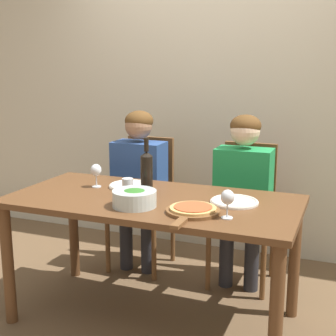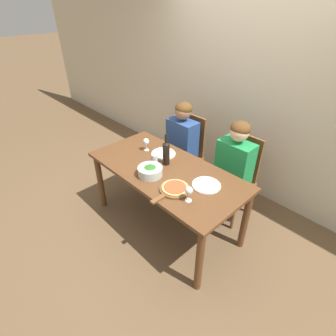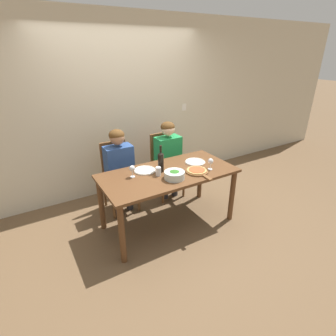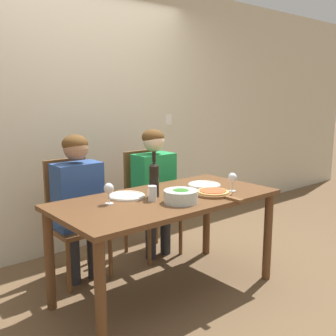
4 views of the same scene
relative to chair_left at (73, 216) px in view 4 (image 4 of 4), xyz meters
name	(u,v)px [view 4 (image 4 of 4)]	position (x,y,z in m)	size (l,w,h in m)	color
ground_plane	(167,292)	(0.40, -0.77, -0.52)	(40.00, 40.00, 0.00)	brown
back_wall	(81,114)	(0.40, 0.55, 0.83)	(10.00, 0.06, 2.70)	beige
dining_table	(167,210)	(0.40, -0.77, 0.15)	(1.71, 0.83, 0.77)	brown
chair_left	(73,216)	(0.00, 0.00, 0.00)	(0.42, 0.42, 1.00)	brown
chair_right	(148,200)	(0.79, 0.00, 0.00)	(0.42, 0.42, 1.00)	brown
person_woman	(79,194)	(0.00, -0.12, 0.21)	(0.47, 0.51, 1.22)	#28282D
person_man	(155,181)	(0.79, -0.12, 0.21)	(0.47, 0.51, 1.22)	#28282D
wine_bottle	(154,178)	(0.33, -0.70, 0.39)	(0.07, 0.07, 0.35)	black
broccoli_bowl	(181,196)	(0.37, -0.95, 0.30)	(0.25, 0.25, 0.10)	silver
dinner_plate_left	(127,196)	(0.16, -0.58, 0.26)	(0.27, 0.27, 0.02)	silver
dinner_plate_right	(204,185)	(0.87, -0.69, 0.26)	(0.27, 0.27, 0.02)	silver
pizza_on_board	(214,193)	(0.71, -0.95, 0.27)	(0.29, 0.43, 0.04)	brown
wine_glass_left	(109,190)	(-0.04, -0.66, 0.36)	(0.07, 0.07, 0.15)	silver
wine_glass_right	(232,179)	(0.90, -0.97, 0.36)	(0.07, 0.07, 0.15)	silver
water_tumbler	(152,193)	(0.25, -0.78, 0.31)	(0.07, 0.07, 0.11)	silver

